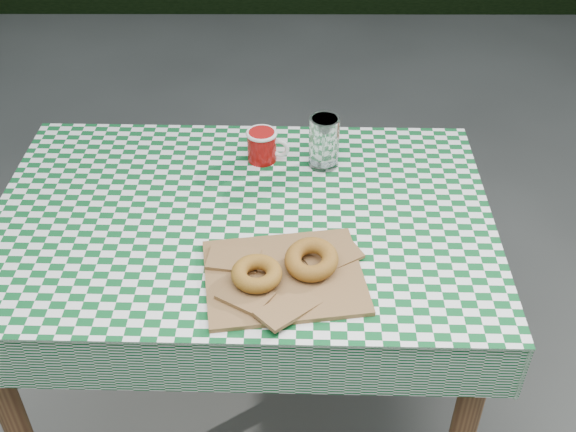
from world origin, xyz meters
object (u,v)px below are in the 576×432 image
object	(u,v)px
table	(247,325)
paper_bag	(284,276)
coffee_mug	(262,146)
drinking_glass	(324,142)

from	to	relation	value
table	paper_bag	world-z (taller)	paper_bag
coffee_mug	drinking_glass	distance (m)	0.16
coffee_mug	paper_bag	bearing A→B (deg)	-69.38
table	coffee_mug	bearing A→B (deg)	81.05
table	drinking_glass	bearing A→B (deg)	47.30
paper_bag	coffee_mug	distance (m)	0.45
table	drinking_glass	distance (m)	0.53
coffee_mug	drinking_glass	size ratio (longest dim) A/B	1.08
paper_bag	coffee_mug	xyz separation A→B (m)	(-0.06, 0.45, 0.03)
table	drinking_glass	xyz separation A→B (m)	(0.20, 0.21, 0.45)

